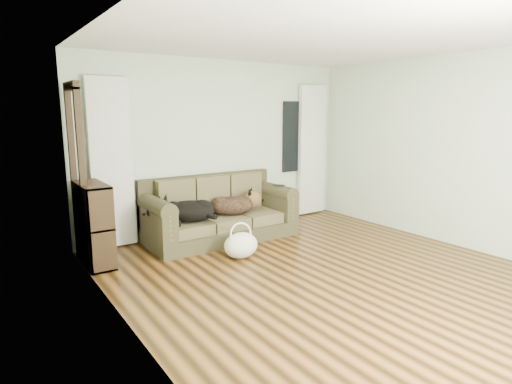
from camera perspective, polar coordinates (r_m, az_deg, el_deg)
floor at (r=5.00m, az=9.92°, el=-11.00°), size 5.00×5.00×0.00m
ceiling at (r=4.71m, az=11.00°, el=19.88°), size 5.00×5.00×0.00m
wall_back at (r=6.69m, az=-4.77°, el=6.10°), size 4.50×0.04×2.60m
wall_left at (r=3.51m, az=-16.93°, el=1.46°), size 0.04×5.00×2.60m
wall_right at (r=6.45m, az=24.95°, el=4.97°), size 0.04×5.00×2.60m
curtain_left at (r=5.98m, az=-18.73°, el=3.58°), size 0.55×0.08×2.25m
curtain_right at (r=7.68m, az=7.40°, el=5.52°), size 0.55×0.08×2.25m
window_pane at (r=7.47m, az=5.16°, el=7.34°), size 0.50×0.03×1.20m
door_casing at (r=5.53m, az=-22.63°, el=1.72°), size 0.07×0.60×2.10m
sofa at (r=6.21m, az=-4.75°, el=-2.20°), size 2.16×0.93×0.88m
dog_black_lab at (r=5.91m, az=-9.27°, el=-2.67°), size 0.85×0.80×0.30m
dog_shepherd at (r=6.28m, az=-2.95°, el=-1.66°), size 0.79×0.69×0.29m
tv_remote at (r=6.52m, az=3.08°, el=0.94°), size 0.13×0.20×0.02m
tote_bag at (r=5.46m, az=-2.03°, el=-7.16°), size 0.55×0.50×0.33m
bookshelf at (r=5.53m, az=-20.83°, el=-3.98°), size 0.37×0.82×1.00m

